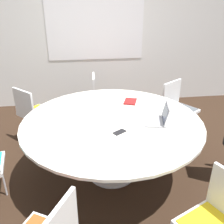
{
  "coord_description": "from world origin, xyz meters",
  "views": [
    {
      "loc": [
        -0.33,
        -2.5,
        2.03
      ],
      "look_at": [
        0.0,
        0.0,
        0.85
      ],
      "focal_mm": 40.0,
      "sensor_mm": 36.0,
      "label": 1
    }
  ],
  "objects_px": {
    "spiral_notebook": "(130,101)",
    "chair_3": "(33,110)",
    "chair_1": "(177,105)",
    "chair_6": "(219,219)",
    "chair_2": "(102,95)",
    "handbag": "(72,112)",
    "laptop": "(159,118)",
    "cell_phone": "(120,132)"
  },
  "relations": [
    {
      "from": "chair_2",
      "to": "chair_3",
      "type": "height_order",
      "value": "same"
    },
    {
      "from": "chair_2",
      "to": "laptop",
      "type": "height_order",
      "value": "laptop"
    },
    {
      "from": "handbag",
      "to": "chair_6",
      "type": "bearing_deg",
      "value": -67.89
    },
    {
      "from": "spiral_notebook",
      "to": "chair_2",
      "type": "bearing_deg",
      "value": 107.67
    },
    {
      "from": "chair_2",
      "to": "handbag",
      "type": "relative_size",
      "value": 2.35
    },
    {
      "from": "chair_1",
      "to": "spiral_notebook",
      "type": "distance_m",
      "value": 0.94
    },
    {
      "from": "laptop",
      "to": "spiral_notebook",
      "type": "relative_size",
      "value": 1.37
    },
    {
      "from": "chair_2",
      "to": "handbag",
      "type": "distance_m",
      "value": 0.65
    },
    {
      "from": "chair_1",
      "to": "chair_2",
      "type": "xyz_separation_m",
      "value": [
        -1.12,
        0.56,
        0.0
      ]
    },
    {
      "from": "chair_2",
      "to": "cell_phone",
      "type": "bearing_deg",
      "value": 4.14
    },
    {
      "from": "spiral_notebook",
      "to": "chair_3",
      "type": "bearing_deg",
      "value": 160.96
    },
    {
      "from": "chair_3",
      "to": "handbag",
      "type": "height_order",
      "value": "chair_3"
    },
    {
      "from": "chair_6",
      "to": "spiral_notebook",
      "type": "bearing_deg",
      "value": -13.44
    },
    {
      "from": "cell_phone",
      "to": "handbag",
      "type": "distance_m",
      "value": 2.04
    },
    {
      "from": "chair_3",
      "to": "chair_1",
      "type": "bearing_deg",
      "value": 42.5
    },
    {
      "from": "chair_6",
      "to": "handbag",
      "type": "bearing_deg",
      "value": -2.32
    },
    {
      "from": "chair_6",
      "to": "laptop",
      "type": "distance_m",
      "value": 1.19
    },
    {
      "from": "chair_1",
      "to": "chair_2",
      "type": "relative_size",
      "value": 1.0
    },
    {
      "from": "laptop",
      "to": "spiral_notebook",
      "type": "bearing_deg",
      "value": -148.26
    },
    {
      "from": "chair_3",
      "to": "cell_phone",
      "type": "xyz_separation_m",
      "value": [
        1.09,
        -1.25,
        0.25
      ]
    },
    {
      "from": "chair_3",
      "to": "cell_phone",
      "type": "relative_size",
      "value": 5.45
    },
    {
      "from": "chair_6",
      "to": "spiral_notebook",
      "type": "relative_size",
      "value": 3.42
    },
    {
      "from": "chair_6",
      "to": "chair_2",
      "type": "bearing_deg",
      "value": -11.07
    },
    {
      "from": "chair_1",
      "to": "chair_6",
      "type": "height_order",
      "value": "same"
    },
    {
      "from": "chair_3",
      "to": "cell_phone",
      "type": "distance_m",
      "value": 1.67
    },
    {
      "from": "chair_3",
      "to": "chair_6",
      "type": "xyz_separation_m",
      "value": [
        1.7,
        -2.22,
        0.0
      ]
    },
    {
      "from": "chair_1",
      "to": "chair_6",
      "type": "distance_m",
      "value": 2.18
    },
    {
      "from": "chair_6",
      "to": "cell_phone",
      "type": "relative_size",
      "value": 5.45
    },
    {
      "from": "chair_1",
      "to": "chair_2",
      "type": "height_order",
      "value": "same"
    },
    {
      "from": "chair_3",
      "to": "chair_6",
      "type": "relative_size",
      "value": 1.0
    },
    {
      "from": "chair_3",
      "to": "chair_6",
      "type": "bearing_deg",
      "value": -7.55
    },
    {
      "from": "chair_6",
      "to": "chair_1",
      "type": "bearing_deg",
      "value": -37.22
    },
    {
      "from": "chair_3",
      "to": "chair_2",
      "type": "bearing_deg",
      "value": 68.65
    },
    {
      "from": "laptop",
      "to": "cell_phone",
      "type": "bearing_deg",
      "value": -56.97
    },
    {
      "from": "chair_3",
      "to": "laptop",
      "type": "height_order",
      "value": "laptop"
    },
    {
      "from": "laptop",
      "to": "cell_phone",
      "type": "xyz_separation_m",
      "value": [
        -0.47,
        -0.17,
        -0.05
      ]
    },
    {
      "from": "laptop",
      "to": "spiral_notebook",
      "type": "xyz_separation_m",
      "value": [
        -0.2,
        0.61,
        -0.04
      ]
    },
    {
      "from": "spiral_notebook",
      "to": "cell_phone",
      "type": "xyz_separation_m",
      "value": [
        -0.27,
        -0.78,
        -0.01
      ]
    },
    {
      "from": "chair_2",
      "to": "cell_phone",
      "type": "relative_size",
      "value": 5.45
    },
    {
      "from": "chair_2",
      "to": "chair_6",
      "type": "xyz_separation_m",
      "value": [
        0.64,
        -2.68,
        0.0
      ]
    },
    {
      "from": "chair_2",
      "to": "chair_6",
      "type": "distance_m",
      "value": 2.76
    },
    {
      "from": "chair_1",
      "to": "spiral_notebook",
      "type": "relative_size",
      "value": 3.42
    }
  ]
}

